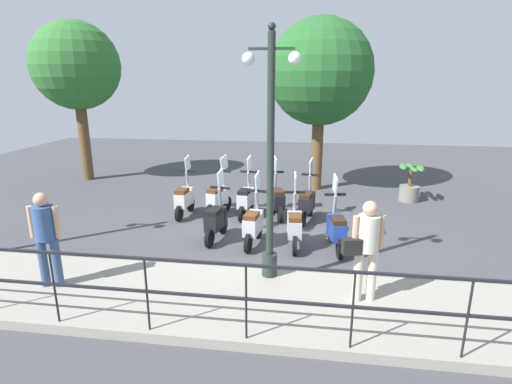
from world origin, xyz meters
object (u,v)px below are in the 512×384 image
scooter_near_0 (336,228)px  scooter_far_2 (246,199)px  scooter_near_2 (253,224)px  scooter_far_4 (184,198)px  pedestrian_with_bag (366,244)px  tree_large (76,67)px  scooter_far_0 (307,202)px  pedestrian_distant (46,233)px  potted_palm (410,186)px  scooter_far_3 (218,197)px  lamp_post_near (270,174)px  tree_distant (320,73)px  scooter_near_1 (294,225)px  scooter_near_3 (216,219)px  scooter_far_1 (277,199)px

scooter_near_0 → scooter_far_2: (1.84, 2.19, 0.00)m
scooter_near_2 → scooter_far_4: bearing=58.7°
pedestrian_with_bag → scooter_far_2: bearing=16.6°
scooter_near_0 → scooter_far_2: 2.86m
pedestrian_with_bag → tree_large: bearing=35.2°
tree_large → scooter_near_2: size_ratio=3.46×
scooter_far_0 → pedestrian_distant: bearing=147.2°
potted_palm → scooter_near_0: scooter_near_0 is taller
scooter_near_2 → scooter_far_3: size_ratio=1.00×
lamp_post_near → tree_distant: bearing=-7.1°
scooter_near_2 → pedestrian_with_bag: bearing=-130.4°
scooter_near_1 → scooter_far_0: bearing=-12.1°
lamp_post_near → scooter_far_0: (3.29, -0.58, -1.47)m
pedestrian_distant → scooter_far_3: (4.28, -1.78, -0.60)m
tree_large → scooter_near_3: 8.31m
pedestrian_distant → potted_palm: 9.45m
scooter_near_2 → scooter_near_3: same height
scooter_near_0 → scooter_far_0: size_ratio=1.00×
pedestrian_distant → tree_distant: bearing=141.5°
scooter_far_1 → scooter_far_4: 2.39m
scooter_near_2 → scooter_far_3: 2.17m
scooter_far_2 → pedestrian_with_bag: bearing=-141.8°
pedestrian_with_bag → tree_large: (7.21, 8.72, 2.76)m
scooter_near_1 → tree_large: bearing=52.3°
scooter_near_1 → scooter_far_2: size_ratio=1.00×
scooter_far_1 → scooter_far_3: 1.53m
scooter_near_3 → pedestrian_distant: bearing=148.5°
tree_distant → scooter_near_3: size_ratio=3.41×
tree_large → scooter_far_4: 6.66m
pedestrian_with_bag → pedestrian_distant: 5.01m
pedestrian_distant → pedestrian_with_bag: bearing=84.9°
scooter_near_2 → scooter_far_0: 2.01m
pedestrian_distant → scooter_far_2: bearing=141.4°
pedestrian_distant → scooter_near_3: (2.62, -2.13, -0.60)m
scooter_far_1 → scooter_far_3: bearing=75.8°
potted_palm → scooter_near_1: (-3.83, 3.15, 0.04)m
pedestrian_with_bag → potted_palm: size_ratio=1.50×
pedestrian_distant → potted_palm: pedestrian_distant is taller
lamp_post_near → scooter_near_1: (1.62, -0.35, -1.47)m
scooter_near_0 → scooter_far_0: bearing=10.9°
tree_large → scooter_far_2: tree_large is taller
pedestrian_with_bag → tree_distant: 7.53m
tree_large → tree_distant: (-0.16, -8.02, -0.21)m
tree_large → tree_distant: tree_large is taller
scooter_far_4 → scooter_near_3: bearing=-137.9°
pedestrian_distant → tree_large: tree_large is taller
pedestrian_with_bag → scooter_far_1: pedestrian_with_bag is taller
lamp_post_near → scooter_far_3: size_ratio=2.66×
pedestrian_with_bag → scooter_near_0: size_ratio=1.03×
pedestrian_with_bag → potted_palm: (6.05, -2.00, -0.63)m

